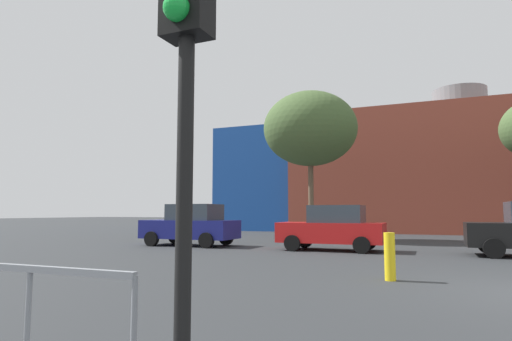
{
  "coord_description": "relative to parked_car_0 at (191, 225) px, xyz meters",
  "views": [
    {
      "loc": [
        -1.99,
        -9.32,
        1.5
      ],
      "look_at": [
        -9.57,
        9.19,
        3.46
      ],
      "focal_mm": 29.98,
      "sensor_mm": 36.0,
      "label": 1
    }
  ],
  "objects": [
    {
      "name": "parked_car_1",
      "position": [
        6.45,
        0.0,
        -0.04
      ],
      "size": [
        4.1,
        2.01,
        1.78
      ],
      "rotation": [
        0.0,
        0.0,
        3.14
      ],
      "color": "red",
      "rests_on": "ground_plane"
    },
    {
      "name": "bare_tree_2",
      "position": [
        4.04,
        5.8,
        5.17
      ],
      "size": [
        5.16,
        5.16,
        8.17
      ],
      "color": "brown",
      "rests_on": "ground_plane"
    },
    {
      "name": "bollard_yellow_0",
      "position": [
        9.21,
        -6.89,
        -0.4
      ],
      "size": [
        0.24,
        0.24,
        1.05
      ],
      "primitive_type": "cylinder",
      "color": "yellow",
      "rests_on": "ground_plane"
    },
    {
      "name": "parked_car_0",
      "position": [
        0.0,
        0.0,
        0.0
      ],
      "size": [
        4.3,
        2.11,
        1.86
      ],
      "rotation": [
        0.0,
        0.0,
        3.14
      ],
      "color": "navy",
      "rests_on": "ground_plane"
    },
    {
      "name": "building_backdrop",
      "position": [
        12.45,
        19.71,
        3.6
      ],
      "size": [
        38.52,
        11.07,
        11.11
      ],
      "color": "brown",
      "rests_on": "ground_plane"
    },
    {
      "name": "traffic_light_near_left",
      "position": [
        8.45,
        -14.26,
        1.8
      ],
      "size": [
        0.37,
        0.36,
        3.7
      ],
      "rotation": [
        0.0,
        0.0,
        -1.59
      ],
      "color": "black",
      "rests_on": "ground_plane"
    }
  ]
}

